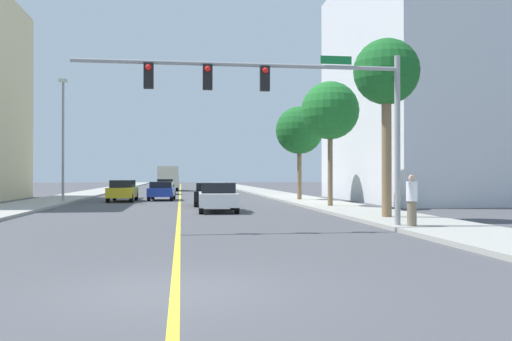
{
  "coord_description": "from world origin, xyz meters",
  "views": [
    {
      "loc": [
        0.09,
        -9.03,
        1.89
      ],
      "look_at": [
        3.27,
        14.03,
        2.09
      ],
      "focal_mm": 38.31,
      "sensor_mm": 36.0,
      "label": 1
    }
  ],
  "objects_px": {
    "car_yellow": "(123,190)",
    "street_lamp": "(63,134)",
    "traffic_signal_mast": "(288,95)",
    "palm_near": "(386,75)",
    "delivery_truck": "(168,178)",
    "pedestrian": "(412,200)",
    "palm_far": "(299,131)",
    "car_green": "(165,187)",
    "palm_mid": "(330,111)",
    "car_black": "(210,194)",
    "car_blue": "(162,191)",
    "car_white": "(218,197)"
  },
  "relations": [
    {
      "from": "car_white",
      "to": "delivery_truck",
      "type": "xyz_separation_m",
      "value": [
        -3.41,
        38.91,
        0.79
      ]
    },
    {
      "from": "palm_mid",
      "to": "car_green",
      "type": "xyz_separation_m",
      "value": [
        -10.02,
        24.48,
        -4.78
      ]
    },
    {
      "from": "traffic_signal_mast",
      "to": "car_yellow",
      "type": "height_order",
      "value": "traffic_signal_mast"
    },
    {
      "from": "traffic_signal_mast",
      "to": "car_yellow",
      "type": "bearing_deg",
      "value": 109.44
    },
    {
      "from": "palm_far",
      "to": "pedestrian",
      "type": "distance_m",
      "value": 21.17
    },
    {
      "from": "traffic_signal_mast",
      "to": "car_white",
      "type": "relative_size",
      "value": 2.46
    },
    {
      "from": "palm_mid",
      "to": "car_yellow",
      "type": "height_order",
      "value": "palm_mid"
    },
    {
      "from": "palm_far",
      "to": "car_green",
      "type": "distance_m",
      "value": 19.51
    },
    {
      "from": "street_lamp",
      "to": "car_green",
      "type": "relative_size",
      "value": 1.87
    },
    {
      "from": "palm_far",
      "to": "car_black",
      "type": "distance_m",
      "value": 9.19
    },
    {
      "from": "traffic_signal_mast",
      "to": "car_green",
      "type": "relative_size",
      "value": 2.55
    },
    {
      "from": "palm_far",
      "to": "car_blue",
      "type": "bearing_deg",
      "value": 162.79
    },
    {
      "from": "car_blue",
      "to": "car_white",
      "type": "xyz_separation_m",
      "value": [
        3.32,
        -13.36,
        0.05
      ]
    },
    {
      "from": "palm_mid",
      "to": "car_white",
      "type": "height_order",
      "value": "palm_mid"
    },
    {
      "from": "street_lamp",
      "to": "car_blue",
      "type": "distance_m",
      "value": 8.44
    },
    {
      "from": "car_yellow",
      "to": "car_green",
      "type": "xyz_separation_m",
      "value": [
        2.58,
        14.5,
        -0.03
      ]
    },
    {
      "from": "car_black",
      "to": "car_blue",
      "type": "relative_size",
      "value": 1.03
    },
    {
      "from": "palm_mid",
      "to": "car_green",
      "type": "bearing_deg",
      "value": 112.25
    },
    {
      "from": "car_blue",
      "to": "pedestrian",
      "type": "relative_size",
      "value": 2.32
    },
    {
      "from": "traffic_signal_mast",
      "to": "pedestrian",
      "type": "xyz_separation_m",
      "value": [
        4.24,
        -0.42,
        -3.59
      ]
    },
    {
      "from": "car_black",
      "to": "delivery_truck",
      "type": "bearing_deg",
      "value": 98.16
    },
    {
      "from": "palm_near",
      "to": "car_green",
      "type": "height_order",
      "value": "palm_near"
    },
    {
      "from": "street_lamp",
      "to": "car_white",
      "type": "bearing_deg",
      "value": -44.26
    },
    {
      "from": "street_lamp",
      "to": "delivery_truck",
      "type": "xyz_separation_m",
      "value": [
        6.27,
        29.48,
        -3.08
      ]
    },
    {
      "from": "car_black",
      "to": "pedestrian",
      "type": "height_order",
      "value": "pedestrian"
    },
    {
      "from": "car_green",
      "to": "delivery_truck",
      "type": "xyz_separation_m",
      "value": [
        0.06,
        12.47,
        0.81
      ]
    },
    {
      "from": "palm_mid",
      "to": "car_black",
      "type": "relative_size",
      "value": 1.7
    },
    {
      "from": "palm_near",
      "to": "car_white",
      "type": "distance_m",
      "value": 10.63
    },
    {
      "from": "palm_near",
      "to": "traffic_signal_mast",
      "type": "bearing_deg",
      "value": -143.3
    },
    {
      "from": "palm_mid",
      "to": "car_blue",
      "type": "distance_m",
      "value": 15.83
    },
    {
      "from": "traffic_signal_mast",
      "to": "car_blue",
      "type": "bearing_deg",
      "value": 102.14
    },
    {
      "from": "car_green",
      "to": "delivery_truck",
      "type": "distance_m",
      "value": 12.49
    },
    {
      "from": "car_yellow",
      "to": "car_white",
      "type": "distance_m",
      "value": 13.39
    },
    {
      "from": "traffic_signal_mast",
      "to": "palm_near",
      "type": "distance_m",
      "value": 6.34
    },
    {
      "from": "palm_mid",
      "to": "car_green",
      "type": "height_order",
      "value": "palm_mid"
    },
    {
      "from": "palm_far",
      "to": "palm_near",
      "type": "bearing_deg",
      "value": -89.74
    },
    {
      "from": "palm_mid",
      "to": "pedestrian",
      "type": "relative_size",
      "value": 4.04
    },
    {
      "from": "street_lamp",
      "to": "car_black",
      "type": "bearing_deg",
      "value": -21.02
    },
    {
      "from": "traffic_signal_mast",
      "to": "palm_far",
      "type": "height_order",
      "value": "palm_far"
    },
    {
      "from": "car_blue",
      "to": "car_green",
      "type": "relative_size",
      "value": 0.93
    },
    {
      "from": "palm_near",
      "to": "car_white",
      "type": "bearing_deg",
      "value": 136.27
    },
    {
      "from": "traffic_signal_mast",
      "to": "palm_near",
      "type": "relative_size",
      "value": 1.49
    },
    {
      "from": "delivery_truck",
      "to": "pedestrian",
      "type": "bearing_deg",
      "value": -79.03
    },
    {
      "from": "street_lamp",
      "to": "car_black",
      "type": "relative_size",
      "value": 1.95
    },
    {
      "from": "car_yellow",
      "to": "street_lamp",
      "type": "bearing_deg",
      "value": -144.04
    },
    {
      "from": "pedestrian",
      "to": "car_white",
      "type": "bearing_deg",
      "value": -84.29
    },
    {
      "from": "traffic_signal_mast",
      "to": "palm_far",
      "type": "relative_size",
      "value": 1.66
    },
    {
      "from": "palm_near",
      "to": "palm_mid",
      "type": "bearing_deg",
      "value": 90.76
    },
    {
      "from": "car_blue",
      "to": "delivery_truck",
      "type": "distance_m",
      "value": 25.56
    },
    {
      "from": "car_black",
      "to": "car_green",
      "type": "relative_size",
      "value": 0.96
    }
  ]
}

